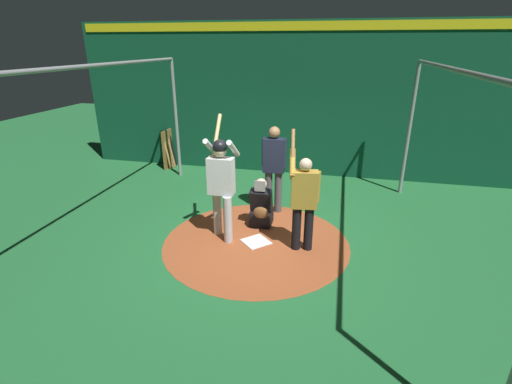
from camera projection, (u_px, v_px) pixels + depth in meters
The scene contains 10 objects.
ground_plane at pixel (256, 242), 6.51m from camera, with size 27.27×27.27×0.00m, color #216633.
dirt_circle at pixel (256, 242), 6.51m from camera, with size 3.24×3.24×0.01m, color #9E4C28.
home_plate at pixel (256, 242), 6.51m from camera, with size 0.42×0.42×0.01m, color white.
batter at pixel (221, 180), 6.27m from camera, with size 0.68×0.49×2.14m.
catcher at pixel (261, 207), 6.99m from camera, with size 0.58×0.40×0.95m.
umpire at pixel (274, 165), 7.36m from camera, with size 0.22×0.49×1.77m.
visitor at pixel (304, 198), 5.98m from camera, with size 0.54×0.54×1.98m.
back_wall at pixel (291, 100), 9.41m from camera, with size 0.22×11.27×3.77m.
cage_frame at pixel (256, 123), 5.73m from camera, with size 6.18×5.60×2.94m.
bat_rack at pixel (171, 149), 10.40m from camera, with size 0.82×0.21×1.05m.
Camera 1 is at (5.57, 1.28, 3.24)m, focal length 26.04 mm.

